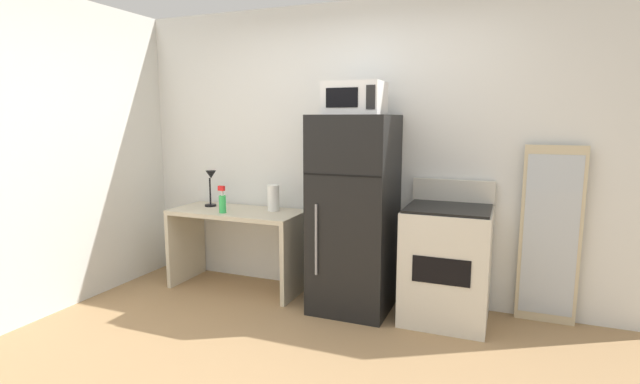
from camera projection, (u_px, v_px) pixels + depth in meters
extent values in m
plane|color=#9E7A51|center=(270.00, 381.00, 2.90)|extent=(12.00, 12.00, 0.00)
cube|color=silver|center=(357.00, 152.00, 4.26)|extent=(5.00, 0.10, 2.60)
cube|color=silver|center=(6.00, 159.00, 3.52)|extent=(0.10, 4.00, 2.60)
cube|color=beige|center=(237.00, 212.00, 4.42)|extent=(1.24, 0.56, 0.04)
cube|color=beige|center=(186.00, 245.00, 4.70)|extent=(0.04, 0.56, 0.71)
cube|color=beige|center=(296.00, 258.00, 4.25)|extent=(0.04, 0.56, 0.71)
cylinder|color=black|center=(211.00, 205.00, 4.61)|extent=(0.11, 0.11, 0.02)
cylinder|color=black|center=(210.00, 191.00, 4.59)|extent=(0.02, 0.02, 0.26)
cone|color=black|center=(211.00, 175.00, 4.54)|extent=(0.10, 0.10, 0.08)
cylinder|color=green|center=(223.00, 204.00, 4.28)|extent=(0.06, 0.06, 0.16)
cylinder|color=white|center=(222.00, 193.00, 4.26)|extent=(0.02, 0.02, 0.04)
cube|color=red|center=(221.00, 188.00, 4.25)|extent=(0.06, 0.03, 0.04)
cylinder|color=white|center=(273.00, 198.00, 4.37)|extent=(0.11, 0.11, 0.24)
cube|color=black|center=(354.00, 214.00, 3.93)|extent=(0.64, 0.65, 1.63)
cube|color=black|center=(341.00, 175.00, 3.58)|extent=(0.62, 0.00, 0.01)
cylinder|color=gray|center=(316.00, 240.00, 3.72)|extent=(0.02, 0.02, 0.57)
cube|color=silver|center=(355.00, 98.00, 3.77)|extent=(0.46, 0.34, 0.26)
cube|color=black|center=(342.00, 98.00, 3.63)|extent=(0.26, 0.01, 0.15)
cube|color=black|center=(371.00, 97.00, 3.54)|extent=(0.07, 0.01, 0.18)
cube|color=beige|center=(446.00, 265.00, 3.73)|extent=(0.66, 0.60, 0.90)
cube|color=black|center=(448.00, 208.00, 3.66)|extent=(0.63, 0.58, 0.02)
cube|color=beige|center=(453.00, 190.00, 3.90)|extent=(0.66, 0.04, 0.18)
cube|color=black|center=(441.00, 271.00, 3.45)|extent=(0.42, 0.01, 0.20)
cube|color=#C6B793|center=(550.00, 236.00, 3.66)|extent=(0.44, 0.03, 1.40)
cube|color=#B2BCC6|center=(550.00, 236.00, 3.64)|extent=(0.39, 0.00, 1.26)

